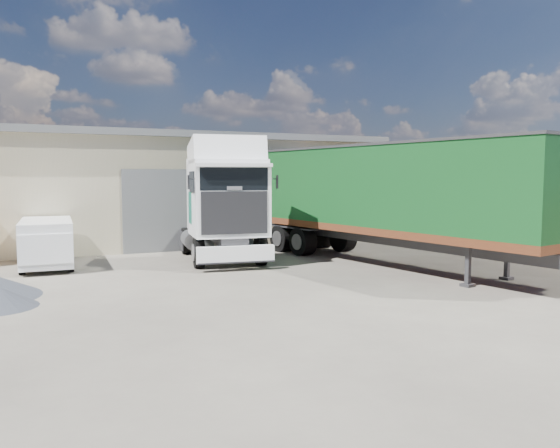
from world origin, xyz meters
name	(u,v)px	position (x,y,z in m)	size (l,w,h in m)	color
ground	(318,291)	(0.00, 0.00, 0.00)	(120.00, 120.00, 0.00)	#2A2722
warehouse	(63,189)	(-6.00, 16.00, 2.66)	(30.60, 12.60, 5.42)	#B6A88C
brick_boundary_wall	(473,220)	(11.50, 6.00, 1.25)	(0.35, 26.00, 2.50)	#973426
tractor_unit	(224,210)	(-0.71, 6.40, 2.01)	(3.65, 7.43, 4.77)	black
box_trailer	(387,192)	(4.57, 3.18, 2.72)	(5.24, 13.69, 4.45)	#2D2D30
panel_van	(47,243)	(-7.01, 7.63, 0.89)	(1.86, 4.26, 1.72)	black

